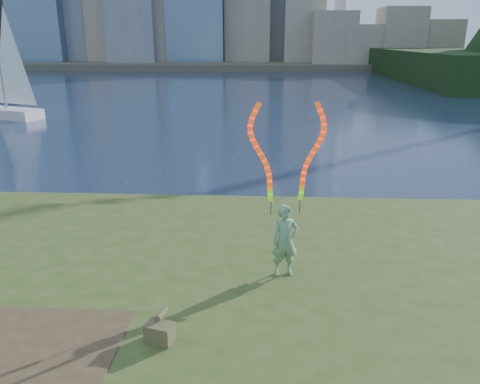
{
  "coord_description": "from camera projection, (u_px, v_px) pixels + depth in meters",
  "views": [
    {
      "loc": [
        1.7,
        -9.02,
        5.55
      ],
      "look_at": [
        1.16,
        1.0,
        2.25
      ],
      "focal_mm": 35.0,
      "sensor_mm": 36.0,
      "label": 1
    }
  ],
  "objects": [
    {
      "name": "far_shore",
      "position": [
        258.0,
        63.0,
        100.31
      ],
      "size": [
        320.0,
        40.0,
        1.2
      ],
      "primitive_type": "cube",
      "color": "#514C3B",
      "rests_on": "ground"
    },
    {
      "name": "grassy_knoll",
      "position": [
        163.0,
        355.0,
        8.09
      ],
      "size": [
        20.0,
        18.0,
        0.8
      ],
      "color": "#3B4B1B",
      "rests_on": "ground"
    },
    {
      "name": "dirt_patch",
      "position": [
        8.0,
        362.0,
        7.2
      ],
      "size": [
        3.2,
        3.0,
        0.02
      ],
      "primitive_type": "cube",
      "color": "#47331E",
      "rests_on": "grassy_knoll"
    },
    {
      "name": "canvas_bag",
      "position": [
        160.0,
        331.0,
        7.68
      ],
      "size": [
        0.52,
        0.58,
        0.43
      ],
      "rotation": [
        0.0,
        0.0,
        -0.28
      ],
      "color": "#4E4B2A",
      "rests_on": "grassy_knoll"
    },
    {
      "name": "woman_with_ribbons",
      "position": [
        286.0,
        210.0,
        9.5
      ],
      "size": [
        1.95,
        0.62,
        3.93
      ],
      "rotation": [
        0.0,
        0.0,
        0.25
      ],
      "color": "#1F7023",
      "rests_on": "grassy_knoll"
    },
    {
      "name": "ground",
      "position": [
        185.0,
        301.0,
        10.37
      ],
      "size": [
        320.0,
        320.0,
        0.0
      ],
      "primitive_type": "plane",
      "color": "#18243D",
      "rests_on": "ground"
    },
    {
      "name": "sailboat",
      "position": [
        8.0,
        97.0,
        33.7
      ],
      "size": [
        5.78,
        3.64,
        8.87
      ],
      "rotation": [
        0.0,
        0.0,
        -0.37
      ],
      "color": "silver",
      "rests_on": "ground"
    }
  ]
}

